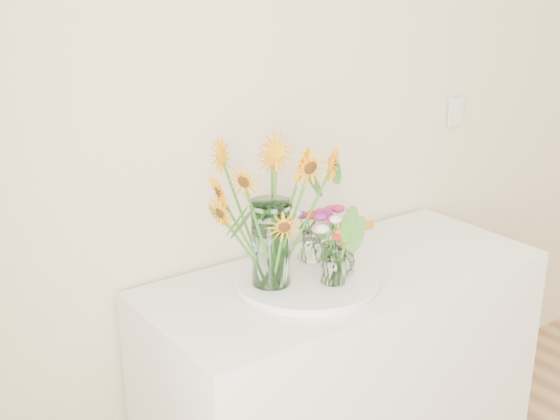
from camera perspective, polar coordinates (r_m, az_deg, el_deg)
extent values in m
cube|color=white|center=(2.60, 5.16, -14.06)|extent=(1.40, 0.60, 0.90)
cylinder|color=white|center=(2.27, 2.17, -5.88)|extent=(0.45, 0.45, 0.02)
cylinder|color=#B2E6D7|center=(2.16, -0.74, -2.75)|extent=(0.13, 0.13, 0.28)
cylinder|color=white|center=(2.21, 4.38, -4.41)|extent=(0.10, 0.10, 0.13)
cylinder|color=white|center=(2.37, 2.60, -2.93)|extent=(0.08, 0.08, 0.12)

